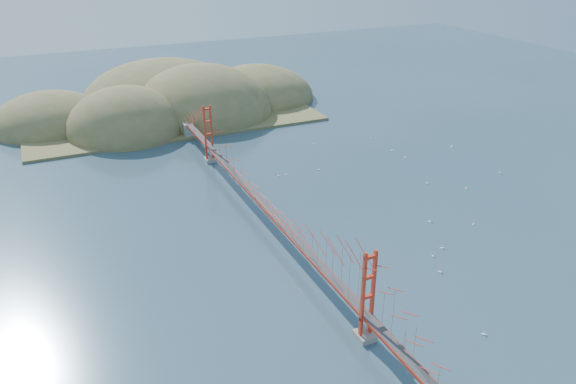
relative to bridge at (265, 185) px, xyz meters
name	(u,v)px	position (x,y,z in m)	size (l,w,h in m)	color
ground	(266,225)	(0.00, -0.18, -7.01)	(320.00, 320.00, 0.00)	#2D475A
bridge	(265,185)	(0.00, 0.00, 0.00)	(2.20, 94.40, 12.00)	gray
far_headlands	(174,110)	(2.21, 68.33, -7.01)	(84.00, 58.00, 25.00)	olive
sailboat_9	(452,146)	(50.32, 15.90, -6.85)	(0.62, 0.63, 0.71)	white
sailboat_15	(371,138)	(37.29, 27.82, -6.86)	(0.60, 0.60, 0.63)	white
sailboat_14	(427,183)	(33.61, 2.44, -6.87)	(0.48, 0.53, 0.60)	white
sailboat_10	(440,271)	(16.71, -22.71, -6.86)	(0.63, 0.63, 0.68)	white
sailboat_17	(392,150)	(37.10, 19.32, -6.87)	(0.52, 0.44, 0.60)	white
sailboat_2	(442,248)	(21.05, -17.66, -6.86)	(0.62, 0.62, 0.66)	white
sailboat_3	(278,176)	(9.60, 16.96, -6.86)	(0.58, 0.58, 0.63)	white
sailboat_16	(286,174)	(11.21, 17.03, -6.87)	(0.53, 0.53, 0.56)	white
sailboat_0	(433,256)	(18.47, -18.94, -6.87)	(0.48, 0.52, 0.58)	white
sailboat_13	(473,224)	(30.35, -13.84, -6.86)	(0.63, 0.63, 0.67)	white
sailboat_12	(314,144)	(23.70, 29.81, -6.87)	(0.52, 0.47, 0.59)	white
sailboat_8	(405,157)	(37.34, 14.84, -6.86)	(0.61, 0.61, 0.65)	white
sailboat_7	(318,169)	(18.05, 16.52, -6.86)	(0.59, 0.52, 0.67)	white
sailboat_5	(500,172)	(49.49, 0.52, -6.85)	(0.64, 0.64, 0.70)	white
sailboat_6	(484,334)	(13.00, -35.48, -6.86)	(0.61, 0.61, 0.64)	white
sailboat_4	(466,188)	(38.65, -2.46, -6.86)	(0.57, 0.57, 0.63)	white
sailboat_1	(430,221)	(24.55, -10.16, -6.85)	(0.61, 0.64, 0.72)	white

